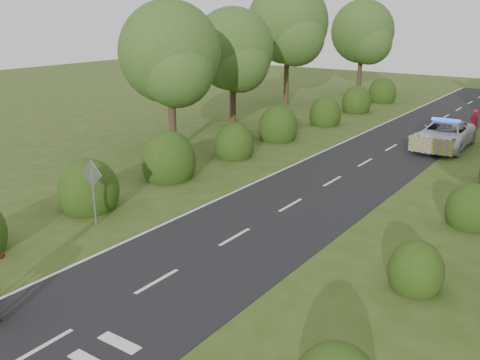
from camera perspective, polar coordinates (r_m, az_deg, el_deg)
The scene contains 12 objects.
ground at distance 16.36m, azimuth -8.85°, elevation -10.69°, with size 120.00×120.00×0.00m, color #324C14.
road at distance 28.30m, azimuth 12.43°, elevation 1.37°, with size 6.00×70.00×0.02m, color black.
road_markings at distance 27.11m, azimuth 7.62°, elevation 0.96°, with size 4.96×70.00×0.01m.
hedgerow_left at distance 28.44m, azimuth -2.31°, elevation 3.39°, with size 2.75×50.41×3.00m.
hedgerow_right at distance 22.92m, azimuth 24.08°, elevation -2.18°, with size 2.10×45.78×2.10m.
tree_left_a at distance 29.86m, azimuth -7.32°, elevation 12.88°, with size 5.74×5.60×8.38m.
tree_left_b at distance 37.06m, azimuth -0.59°, elevation 13.43°, with size 5.74×5.60×8.07m.
tree_left_c at distance 46.18m, azimuth 5.34°, elevation 16.00°, with size 6.97×6.80×10.22m.
tree_left_d at distance 54.15m, azimuth 13.11°, elevation 14.90°, with size 6.15×6.00×8.89m.
road_sign at distance 20.41m, azimuth -15.44°, elevation -0.30°, with size 1.06×0.08×2.53m.
police_van at distance 33.61m, azimuth 20.95°, elevation 4.53°, with size 2.72×5.82×1.74m.
pedestrian_red at distance 38.21m, azimuth 23.68°, elevation 5.70°, with size 0.60×0.40×1.65m, color red.
Camera 1 is at (10.16, -10.28, 7.67)m, focal length 40.00 mm.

